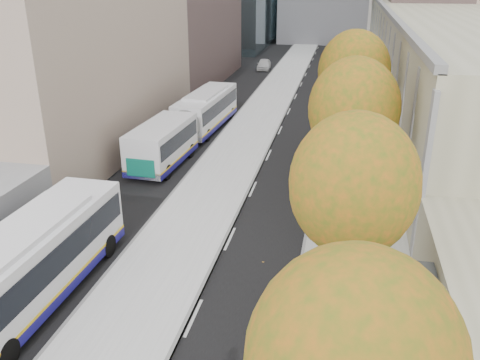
# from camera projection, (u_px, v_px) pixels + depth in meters

# --- Properties ---
(bus_platform) EXTENTS (4.25, 150.00, 0.15)m
(bus_platform) POSITION_uv_depth(u_px,v_px,m) (250.00, 131.00, 39.58)
(bus_platform) COLOR #B1B1B1
(bus_platform) RESTS_ON ground
(sidewalk) EXTENTS (4.75, 150.00, 0.08)m
(sidewalk) POSITION_uv_depth(u_px,v_px,m) (355.00, 138.00, 38.10)
(sidewalk) COLOR gray
(sidewalk) RESTS_ON ground
(building_tan) EXTENTS (18.00, 92.00, 8.00)m
(building_tan) POSITION_uv_depth(u_px,v_px,m) (454.00, 40.00, 60.74)
(building_tan) COLOR gray
(building_tan) RESTS_ON ground
(bus_shelter) EXTENTS (1.90, 4.40, 2.53)m
(bus_shelter) POSITION_uv_depth(u_px,v_px,m) (416.00, 310.00, 15.21)
(bus_shelter) COLOR #383A3F
(bus_shelter) RESTS_ON sidewalk
(tree_c) EXTENTS (4.20, 4.20, 7.28)m
(tree_c) POSITION_uv_depth(u_px,v_px,m) (354.00, 185.00, 16.28)
(tree_c) COLOR black
(tree_c) RESTS_ON sidewalk
(tree_d) EXTENTS (4.40, 4.40, 7.60)m
(tree_d) POSITION_uv_depth(u_px,v_px,m) (354.00, 110.00, 24.35)
(tree_d) COLOR black
(tree_d) RESTS_ON sidewalk
(tree_e) EXTENTS (4.60, 4.60, 7.92)m
(tree_e) POSITION_uv_depth(u_px,v_px,m) (354.00, 72.00, 32.43)
(tree_e) COLOR black
(tree_e) RESTS_ON sidewalk
(bus_far) EXTENTS (3.36, 16.84, 2.79)m
(bus_far) POSITION_uv_depth(u_px,v_px,m) (190.00, 122.00, 36.71)
(bus_far) COLOR silver
(bus_far) RESTS_ON ground
(distant_car) EXTENTS (1.85, 4.07, 1.36)m
(distant_car) POSITION_uv_depth(u_px,v_px,m) (264.00, 64.00, 64.69)
(distant_car) COLOR #BEBEBE
(distant_car) RESTS_ON ground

